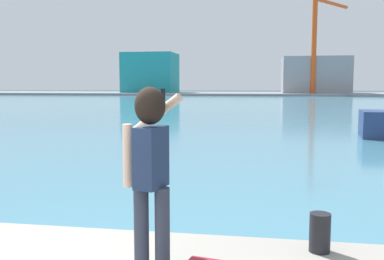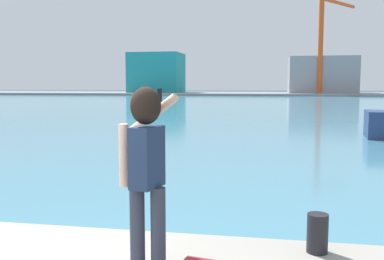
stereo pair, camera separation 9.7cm
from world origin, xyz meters
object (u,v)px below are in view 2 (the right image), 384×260
object	(u,v)px
warehouse_left	(157,73)
port_crane	(325,34)
harbor_bollard	(317,233)
warehouse_right	(321,75)
person_photographer	(146,161)

from	to	relation	value
warehouse_left	port_crane	world-z (taller)	port_crane
harbor_bollard	warehouse_right	world-z (taller)	warehouse_right
warehouse_left	warehouse_right	bearing A→B (deg)	-0.34
warehouse_right	port_crane	bearing A→B (deg)	-89.48
harbor_bollard	warehouse_right	xyz separation A→B (m)	(9.91, 90.35, 3.40)
person_photographer	warehouse_right	bearing A→B (deg)	7.07
person_photographer	warehouse_left	size ratio (longest dim) A/B	0.15
person_photographer	warehouse_right	size ratio (longest dim) A/B	0.13
person_photographer	port_crane	distance (m)	88.23
harbor_bollard	port_crane	bearing A→B (deg)	83.41
person_photographer	warehouse_left	bearing A→B (deg)	29.17
person_photographer	harbor_bollard	xyz separation A→B (m)	(1.62, 0.80, -0.86)
person_photographer	port_crane	size ratio (longest dim) A/B	0.09
harbor_bollard	warehouse_left	xyz separation A→B (m)	(-25.91, 90.56, 4.05)
harbor_bollard	warehouse_left	world-z (taller)	warehouse_left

